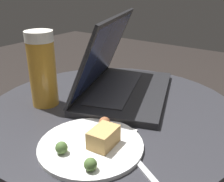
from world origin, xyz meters
TOP-DOWN VIEW (x-y plane):
  - table at (0.00, 0.00)m, footprint 0.70×0.70m
  - napkin at (-0.16, -0.07)m, footprint 0.19×0.14m
  - laptop at (0.09, 0.04)m, footprint 0.43×0.35m
  - beer_glass at (-0.09, 0.16)m, footprint 0.07×0.07m
  - snack_plate at (-0.18, -0.08)m, footprint 0.22×0.22m
  - fork at (-0.15, -0.14)m, footprint 0.11×0.17m

SIDE VIEW (x-z plane):
  - table at x=0.00m, z-range 0.13..0.67m
  - napkin at x=-0.16m, z-range 0.54..0.55m
  - fork at x=-0.15m, z-range 0.54..0.55m
  - snack_plate at x=-0.18m, z-range 0.53..0.58m
  - laptop at x=0.09m, z-range 0.47..0.71m
  - beer_glass at x=-0.09m, z-range 0.54..0.75m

